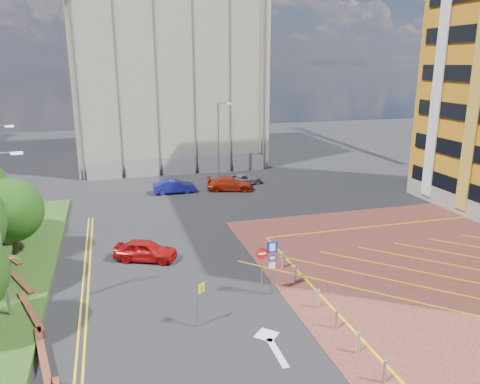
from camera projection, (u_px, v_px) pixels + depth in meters
name	position (u px, v px, depth m)	size (l,w,h in m)	color
ground	(269.00, 305.00, 24.08)	(140.00, 140.00, 0.00)	black
retaining_wall	(26.00, 314.00, 22.78)	(6.06, 20.33, 0.40)	brown
tree_c	(10.00, 210.00, 28.94)	(4.00, 4.00, 4.90)	#3D2B1C
lamp_left_near	(0.00, 229.00, 21.42)	(1.53, 0.16, 8.00)	#9EA0A8
lamp_back	(219.00, 137.00, 49.93)	(1.53, 0.16, 8.00)	#9EA0A8
sign_cluster	(268.00, 261.00, 24.54)	(1.17, 0.12, 3.20)	#9EA0A8
warning_sign	(199.00, 299.00, 21.68)	(0.56, 0.38, 2.25)	#9EA0A8
bollard_row	(324.00, 306.00, 23.01)	(0.14, 11.14, 0.90)	#9EA0A8
construction_building	(164.00, 71.00, 58.21)	(21.20, 19.20, 22.00)	#9D9680
construction_fence	(188.00, 165.00, 51.88)	(21.60, 0.06, 2.00)	gray
car_red_left	(146.00, 250.00, 29.31)	(1.58, 3.93, 1.34)	#AB0E0F
car_blue_back	(174.00, 186.00, 44.48)	(1.38, 3.96, 1.31)	navy
car_red_back	(230.00, 184.00, 45.41)	(1.83, 4.49, 1.30)	#AE270E
car_silver_back	(244.00, 179.00, 47.67)	(1.80, 3.91, 1.09)	#9E9EA5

